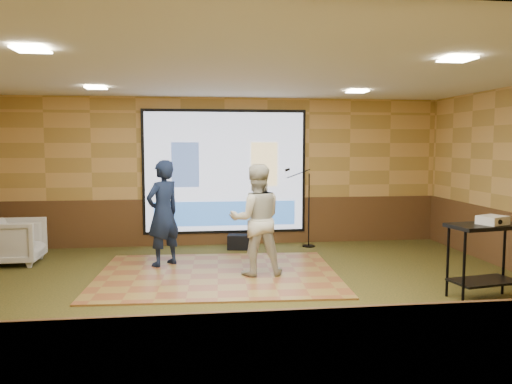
{
  "coord_description": "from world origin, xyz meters",
  "views": [
    {
      "loc": [
        -0.66,
        -6.68,
        2.05
      ],
      "look_at": [
        0.34,
        1.15,
        1.3
      ],
      "focal_mm": 35.0,
      "sensor_mm": 36.0,
      "label": 1
    }
  ],
  "objects": [
    {
      "name": "ground",
      "position": [
        0.0,
        0.0,
        0.0
      ],
      "size": [
        9.0,
        9.0,
        0.0
      ],
      "primitive_type": "plane",
      "color": "#2B3216",
      "rests_on": "ground"
    },
    {
      "name": "room_shell",
      "position": [
        0.0,
        0.0,
        2.09
      ],
      "size": [
        9.04,
        7.04,
        3.02
      ],
      "color": "tan",
      "rests_on": "ground"
    },
    {
      "name": "wainscot_back",
      "position": [
        0.0,
        3.48,
        0.47
      ],
      "size": [
        9.0,
        0.04,
        0.95
      ],
      "primitive_type": "cube",
      "color": "#55361C",
      "rests_on": "ground"
    },
    {
      "name": "wainscot_front",
      "position": [
        0.0,
        -3.48,
        0.47
      ],
      "size": [
        9.0,
        0.04,
        0.95
      ],
      "primitive_type": "cube",
      "color": "#55361C",
      "rests_on": "ground"
    },
    {
      "name": "projector_screen",
      "position": [
        0.0,
        3.44,
        1.47
      ],
      "size": [
        3.32,
        0.06,
        2.52
      ],
      "color": "black",
      "rests_on": "room_shell"
    },
    {
      "name": "downlight_nw",
      "position": [
        -2.2,
        1.8,
        2.97
      ],
      "size": [
        0.32,
        0.32,
        0.02
      ],
      "primitive_type": "cube",
      "color": "#FFECBF",
      "rests_on": "room_shell"
    },
    {
      "name": "downlight_ne",
      "position": [
        2.2,
        1.8,
        2.97
      ],
      "size": [
        0.32,
        0.32,
        0.02
      ],
      "primitive_type": "cube",
      "color": "#FFECBF",
      "rests_on": "room_shell"
    },
    {
      "name": "downlight_sw",
      "position": [
        -2.2,
        -1.5,
        2.97
      ],
      "size": [
        0.32,
        0.32,
        0.02
      ],
      "primitive_type": "cube",
      "color": "#FFECBF",
      "rests_on": "room_shell"
    },
    {
      "name": "downlight_se",
      "position": [
        2.2,
        -1.5,
        2.97
      ],
      "size": [
        0.32,
        0.32,
        0.02
      ],
      "primitive_type": "cube",
      "color": "#FFECBF",
      "rests_on": "room_shell"
    },
    {
      "name": "dance_floor",
      "position": [
        -0.28,
        1.04,
        0.01
      ],
      "size": [
        3.88,
        3.04,
        0.03
      ],
      "primitive_type": "cube",
      "rotation": [
        0.0,
        0.0,
        -0.05
      ],
      "color": "olive",
      "rests_on": "ground"
    },
    {
      "name": "player_left",
      "position": [
        -1.15,
        1.7,
        0.91
      ],
      "size": [
        0.76,
        0.75,
        1.77
      ],
      "primitive_type": "imported",
      "rotation": [
        0.0,
        0.0,
        3.88
      ],
      "color": "#131D3B",
      "rests_on": "dance_floor"
    },
    {
      "name": "player_right",
      "position": [
        0.32,
        0.92,
        0.89
      ],
      "size": [
        0.86,
        0.67,
        1.73
      ],
      "primitive_type": "imported",
      "rotation": [
        0.0,
        0.0,
        3.16
      ],
      "color": "beige",
      "rests_on": "dance_floor"
    },
    {
      "name": "av_table",
      "position": [
        3.15,
        -0.67,
        0.72
      ],
      "size": [
        0.97,
        0.51,
        1.02
      ],
      "rotation": [
        0.0,
        0.0,
        0.17
      ],
      "color": "black",
      "rests_on": "ground"
    },
    {
      "name": "projector",
      "position": [
        3.21,
        -0.71,
        1.07
      ],
      "size": [
        0.42,
        0.39,
        0.11
      ],
      "primitive_type": "cube",
      "rotation": [
        0.0,
        0.0,
        0.41
      ],
      "color": "white",
      "rests_on": "av_table"
    },
    {
      "name": "mic_stand",
      "position": [
        1.6,
        3.03,
        0.49
      ],
      "size": [
        0.63,
        0.26,
        1.6
      ],
      "rotation": [
        0.0,
        0.0,
        -0.37
      ],
      "color": "black",
      "rests_on": "ground"
    },
    {
      "name": "banquet_chair",
      "position": [
        -3.69,
        2.23,
        0.39
      ],
      "size": [
        0.87,
        0.84,
        0.78
      ],
      "primitive_type": "imported",
      "rotation": [
        0.0,
        0.0,
        1.58
      ],
      "color": "gray",
      "rests_on": "ground"
    },
    {
      "name": "duffel_bag",
      "position": [
        0.25,
        2.96,
        0.14
      ],
      "size": [
        0.51,
        0.39,
        0.28
      ],
      "primitive_type": "cube",
      "rotation": [
        0.0,
        0.0,
        -0.19
      ],
      "color": "black",
      "rests_on": "ground"
    }
  ]
}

